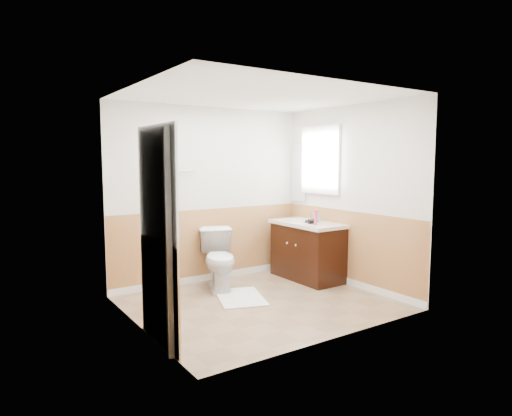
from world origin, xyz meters
TOP-DOWN VIEW (x-y plane):
  - floor at (0.00, 0.00)m, footprint 3.00×3.00m
  - ceiling at (0.00, 0.00)m, footprint 3.00×3.00m
  - wall_back at (0.00, 1.30)m, footprint 3.00×0.00m
  - wall_front at (0.00, -1.30)m, footprint 3.00×0.00m
  - wall_left at (-1.50, 0.00)m, footprint 0.00×3.00m
  - wall_right at (1.50, 0.00)m, footprint 0.00×3.00m
  - wainscot_back at (0.00, 1.29)m, footprint 3.00×0.00m
  - wainscot_front at (0.00, -1.29)m, footprint 3.00×0.00m
  - wainscot_left at (-1.49, 0.00)m, footprint 0.00×2.60m
  - wainscot_right at (1.49, 0.00)m, footprint 0.00×2.60m
  - toilet at (-0.11, 0.84)m, footprint 0.69×0.90m
  - bath_mat at (-0.11, 0.30)m, footprint 0.78×0.94m
  - vanity_cabinet at (1.21, 0.55)m, footprint 0.55×1.10m
  - vanity_knob_left at (0.91, 0.45)m, footprint 0.03×0.03m
  - vanity_knob_right at (0.91, 0.65)m, footprint 0.03×0.03m
  - countertop at (1.20, 0.55)m, footprint 0.60×1.15m
  - sink_basin at (1.21, 0.70)m, footprint 0.36×0.36m
  - faucet at (1.39, 0.70)m, footprint 0.02×0.02m
  - lotion_bottle at (1.11, 0.26)m, footprint 0.05×0.05m
  - soap_dispenser at (1.33, 0.49)m, footprint 0.10×0.10m
  - hair_dryer_body at (1.16, 0.39)m, footprint 0.14×0.07m
  - hair_dryer_handle at (1.13, 0.50)m, footprint 0.03×0.03m
  - mirror_panel at (1.48, 1.10)m, footprint 0.02×0.35m
  - window_frame at (1.47, 0.59)m, footprint 0.04×0.80m
  - window_glass at (1.49, 0.59)m, footprint 0.01×0.70m
  - door at (-1.40, -0.45)m, footprint 0.29×0.78m
  - door_frame at (-1.48, -0.45)m, footprint 0.02×0.92m
  - door_knob at (-1.34, -0.12)m, footprint 0.06×0.06m
  - towel_bar at (-0.55, 1.25)m, footprint 0.62×0.02m
  - tp_holder_bar at (-0.10, 1.23)m, footprint 0.14×0.02m
  - tp_roll at (-0.10, 1.23)m, footprint 0.10×0.11m
  - tp_sheet at (-0.10, 1.23)m, footprint 0.10×0.01m

SIDE VIEW (x-z plane):
  - floor at x=0.00m, z-range 0.00..0.00m
  - bath_mat at x=-0.11m, z-range 0.00..0.02m
  - vanity_cabinet at x=1.21m, z-range 0.00..0.80m
  - toilet at x=-0.11m, z-range 0.00..0.81m
  - wainscot_back at x=0.00m, z-range -1.00..2.00m
  - wainscot_front at x=0.00m, z-range -1.00..2.00m
  - wainscot_left at x=-1.49m, z-range -0.80..1.80m
  - wainscot_right at x=1.49m, z-range -0.80..1.80m
  - vanity_knob_left at x=0.91m, z-range 0.53..0.57m
  - vanity_knob_right at x=0.91m, z-range 0.53..0.57m
  - tp_sheet at x=-0.10m, z-range 0.51..0.67m
  - tp_holder_bar at x=-0.10m, z-range 0.69..0.71m
  - tp_roll at x=-0.10m, z-range 0.64..0.76m
  - countertop at x=1.20m, z-range 0.80..0.85m
  - hair_dryer_handle at x=1.13m, z-range 0.82..0.89m
  - sink_basin at x=1.21m, z-range 0.85..0.87m
  - hair_dryer_body at x=1.16m, z-range 0.85..0.92m
  - faucet at x=1.39m, z-range 0.85..0.99m
  - soap_dispenser at x=1.33m, z-range 0.85..1.03m
  - door_knob at x=-1.34m, z-range 0.92..0.98m
  - lotion_bottle at x=1.11m, z-range 0.85..1.07m
  - door at x=-1.40m, z-range 0.00..2.04m
  - door_frame at x=-1.48m, z-range -0.02..2.08m
  - wall_back at x=0.00m, z-range -0.25..2.75m
  - wall_front at x=0.00m, z-range -0.25..2.75m
  - wall_left at x=-1.50m, z-range -0.25..2.75m
  - wall_right at x=1.50m, z-range -0.25..2.75m
  - mirror_panel at x=1.48m, z-range 1.10..2.00m
  - towel_bar at x=-0.55m, z-range 1.59..1.61m
  - window_frame at x=1.47m, z-range 1.25..2.25m
  - window_glass at x=1.49m, z-range 1.30..2.20m
  - ceiling at x=0.00m, z-range 2.50..2.50m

